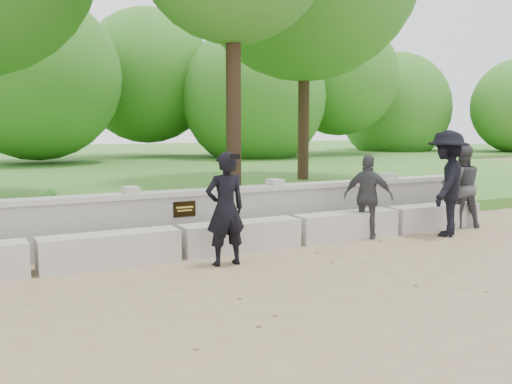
% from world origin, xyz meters
% --- Properties ---
extents(ground, '(80.00, 80.00, 0.00)m').
position_xyz_m(ground, '(0.00, 0.00, 0.00)').
color(ground, '#9B875F').
rests_on(ground, ground).
extents(lawn, '(40.00, 22.00, 0.25)m').
position_xyz_m(lawn, '(0.00, 14.00, 0.12)').
color(lawn, '#3F6F21').
rests_on(lawn, ground).
extents(concrete_bench, '(11.90, 0.45, 0.45)m').
position_xyz_m(concrete_bench, '(0.00, 1.90, 0.22)').
color(concrete_bench, beige).
rests_on(concrete_bench, ground).
extents(parapet_wall, '(12.50, 0.35, 0.90)m').
position_xyz_m(parapet_wall, '(0.00, 2.60, 0.46)').
color(parapet_wall, '#B6B4AC').
rests_on(parapet_wall, ground).
extents(man_main, '(0.58, 0.52, 1.56)m').
position_xyz_m(man_main, '(0.41, 1.20, 0.78)').
color(man_main, black).
rests_on(man_main, ground).
extents(visitor_left, '(0.94, 0.88, 1.55)m').
position_xyz_m(visitor_left, '(5.59, 1.80, 0.77)').
color(visitor_left, '#3E3F44').
rests_on(visitor_left, ground).
extents(visitor_mid, '(1.36, 1.24, 1.83)m').
position_xyz_m(visitor_mid, '(4.70, 1.31, 0.92)').
color(visitor_mid, black).
rests_on(visitor_mid, ground).
extents(visitor_right, '(0.81, 0.86, 1.42)m').
position_xyz_m(visitor_right, '(3.33, 1.75, 0.71)').
color(visitor_right, '#38393D').
rests_on(visitor_right, ground).
extents(shrub_b, '(0.33, 0.37, 0.57)m').
position_xyz_m(shrub_b, '(-1.43, 4.46, 0.54)').
color(shrub_b, '#3A8A2F').
rests_on(shrub_b, lawn).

